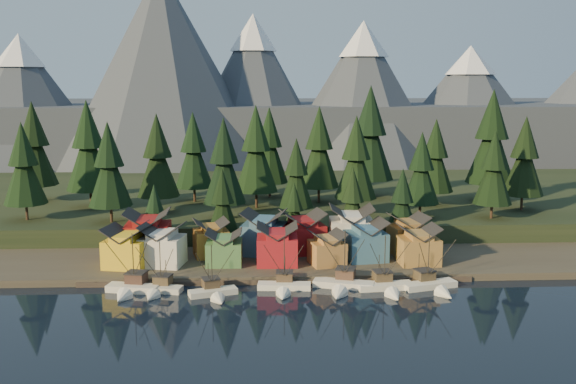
{
  "coord_description": "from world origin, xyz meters",
  "views": [
    {
      "loc": [
        -3.85,
        -109.72,
        40.25
      ],
      "look_at": [
        3.03,
        30.0,
        16.34
      ],
      "focal_mm": 40.0,
      "sensor_mm": 36.0,
      "label": 1
    }
  ],
  "objects_px": {
    "house_front_0": "(127,246)",
    "house_back_1": "(211,237)",
    "house_front_1": "(163,244)",
    "boat_4": "(343,278)",
    "boat_1": "(158,282)",
    "boat_3": "(284,281)",
    "boat_0": "(130,281)",
    "boat_2": "(214,286)",
    "boat_6": "(433,279)",
    "boat_5": "(387,280)",
    "house_back_0": "(148,233)"
  },
  "relations": [
    {
      "from": "boat_5",
      "to": "house_back_0",
      "type": "xyz_separation_m",
      "value": [
        -49.88,
        22.3,
        4.91
      ]
    },
    {
      "from": "boat_0",
      "to": "boat_1",
      "type": "relative_size",
      "value": 1.15
    },
    {
      "from": "boat_1",
      "to": "boat_4",
      "type": "bearing_deg",
      "value": 14.14
    },
    {
      "from": "house_back_1",
      "to": "boat_6",
      "type": "bearing_deg",
      "value": -39.45
    },
    {
      "from": "boat_2",
      "to": "house_back_0",
      "type": "height_order",
      "value": "house_back_0"
    },
    {
      "from": "boat_3",
      "to": "boat_5",
      "type": "relative_size",
      "value": 0.95
    },
    {
      "from": "house_front_1",
      "to": "boat_5",
      "type": "bearing_deg",
      "value": -7.99
    },
    {
      "from": "boat_0",
      "to": "house_back_1",
      "type": "relative_size",
      "value": 1.42
    },
    {
      "from": "boat_0",
      "to": "house_back_0",
      "type": "distance_m",
      "value": 21.63
    },
    {
      "from": "boat_0",
      "to": "boat_2",
      "type": "bearing_deg",
      "value": 2.36
    },
    {
      "from": "house_front_1",
      "to": "boat_4",
      "type": "bearing_deg",
      "value": -10.02
    },
    {
      "from": "boat_4",
      "to": "house_front_0",
      "type": "xyz_separation_m",
      "value": [
        -44.4,
        12.99,
        3.82
      ]
    },
    {
      "from": "house_front_1",
      "to": "house_back_0",
      "type": "relative_size",
      "value": 0.94
    },
    {
      "from": "boat_1",
      "to": "house_back_1",
      "type": "distance_m",
      "value": 23.38
    },
    {
      "from": "boat_3",
      "to": "house_back_1",
      "type": "relative_size",
      "value": 1.31
    },
    {
      "from": "boat_5",
      "to": "house_front_0",
      "type": "height_order",
      "value": "boat_5"
    },
    {
      "from": "boat_0",
      "to": "boat_4",
      "type": "relative_size",
      "value": 0.96
    },
    {
      "from": "boat_6",
      "to": "boat_1",
      "type": "bearing_deg",
      "value": 163.48
    },
    {
      "from": "house_front_0",
      "to": "boat_4",
      "type": "bearing_deg",
      "value": -4.06
    },
    {
      "from": "boat_3",
      "to": "boat_5",
      "type": "xyz_separation_m",
      "value": [
        20.19,
        -1.2,
        0.12
      ]
    },
    {
      "from": "boat_0",
      "to": "boat_4",
      "type": "xyz_separation_m",
      "value": [
        41.32,
        0.26,
        -0.22
      ]
    },
    {
      "from": "boat_2",
      "to": "boat_6",
      "type": "relative_size",
      "value": 0.89
    },
    {
      "from": "boat_3",
      "to": "boat_1",
      "type": "bearing_deg",
      "value": -174.24
    },
    {
      "from": "boat_2",
      "to": "boat_6",
      "type": "distance_m",
      "value": 42.77
    },
    {
      "from": "boat_1",
      "to": "house_front_0",
      "type": "relative_size",
      "value": 1.08
    },
    {
      "from": "boat_5",
      "to": "house_front_1",
      "type": "distance_m",
      "value": 48.33
    },
    {
      "from": "house_front_0",
      "to": "house_back_1",
      "type": "xyz_separation_m",
      "value": [
        17.23,
        7.78,
        -0.22
      ]
    },
    {
      "from": "boat_4",
      "to": "house_back_1",
      "type": "relative_size",
      "value": 1.48
    },
    {
      "from": "boat_5",
      "to": "house_back_1",
      "type": "distance_m",
      "value": 42.24
    },
    {
      "from": "boat_1",
      "to": "boat_4",
      "type": "distance_m",
      "value": 35.99
    },
    {
      "from": "boat_3",
      "to": "boat_6",
      "type": "height_order",
      "value": "boat_6"
    },
    {
      "from": "boat_5",
      "to": "house_front_1",
      "type": "bearing_deg",
      "value": 154.94
    },
    {
      "from": "house_back_1",
      "to": "boat_1",
      "type": "bearing_deg",
      "value": -125.92
    },
    {
      "from": "boat_5",
      "to": "house_front_1",
      "type": "height_order",
      "value": "boat_5"
    },
    {
      "from": "boat_0",
      "to": "house_back_1",
      "type": "height_order",
      "value": "boat_0"
    },
    {
      "from": "house_back_1",
      "to": "house_front_1",
      "type": "bearing_deg",
      "value": -158.9
    },
    {
      "from": "boat_1",
      "to": "boat_6",
      "type": "distance_m",
      "value": 53.72
    },
    {
      "from": "boat_4",
      "to": "boat_5",
      "type": "height_order",
      "value": "boat_4"
    },
    {
      "from": "boat_1",
      "to": "house_back_0",
      "type": "relative_size",
      "value": 1.05
    },
    {
      "from": "boat_4",
      "to": "house_back_0",
      "type": "xyz_separation_m",
      "value": [
        -41.29,
        20.88,
        4.79
      ]
    },
    {
      "from": "boat_4",
      "to": "house_back_0",
      "type": "bearing_deg",
      "value": 170.1
    },
    {
      "from": "boat_2",
      "to": "house_front_1",
      "type": "distance_m",
      "value": 21.22
    },
    {
      "from": "boat_6",
      "to": "boat_0",
      "type": "bearing_deg",
      "value": 163.23
    },
    {
      "from": "boat_3",
      "to": "house_front_1",
      "type": "xyz_separation_m",
      "value": [
        -25.44,
        14.18,
        4.15
      ]
    },
    {
      "from": "boat_4",
      "to": "boat_6",
      "type": "bearing_deg",
      "value": 13.34
    },
    {
      "from": "boat_1",
      "to": "house_back_0",
      "type": "height_order",
      "value": "house_back_0"
    },
    {
      "from": "boat_2",
      "to": "boat_5",
      "type": "height_order",
      "value": "boat_5"
    },
    {
      "from": "boat_3",
      "to": "house_back_0",
      "type": "relative_size",
      "value": 1.11
    },
    {
      "from": "house_front_0",
      "to": "house_front_1",
      "type": "distance_m",
      "value": 7.42
    },
    {
      "from": "house_front_1",
      "to": "boat_0",
      "type": "bearing_deg",
      "value": -96.12
    }
  ]
}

